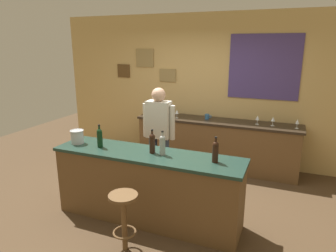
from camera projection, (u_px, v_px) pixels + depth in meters
ground_plane at (160, 204)px, 4.37m from camera, size 10.00×10.00×0.00m
back_wall at (203, 88)px, 5.80m from camera, size 6.00×0.09×2.80m
bar_counter at (148, 186)px, 3.89m from camera, size 2.45×0.60×0.92m
side_counter at (216, 144)px, 5.58m from camera, size 2.95×0.56×0.90m
bartender at (159, 132)px, 4.60m from camera, size 0.52×0.21×1.62m
bar_stool at (124, 213)px, 3.28m from camera, size 0.32×0.32×0.68m
wine_bottle_a at (100, 137)px, 3.96m from camera, size 0.07×0.07×0.31m
wine_bottle_b at (152, 143)px, 3.74m from camera, size 0.07×0.07×0.31m
wine_bottle_c at (162, 144)px, 3.68m from camera, size 0.07×0.07×0.31m
wine_bottle_d at (215, 151)px, 3.45m from camera, size 0.07×0.07×0.31m
ice_bucket at (77, 136)px, 4.12m from camera, size 0.19×0.19×0.19m
wine_glass_a at (156, 110)px, 5.79m from camera, size 0.07×0.07×0.16m
wine_glass_b at (177, 112)px, 5.63m from camera, size 0.07×0.07×0.16m
wine_glass_c at (258, 118)px, 5.17m from camera, size 0.07×0.07×0.16m
wine_glass_d at (273, 119)px, 5.08m from camera, size 0.07×0.07×0.16m
wine_glass_e at (297, 122)px, 4.92m from camera, size 0.07×0.07×0.16m
coffee_mug at (207, 117)px, 5.55m from camera, size 0.12×0.08×0.09m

